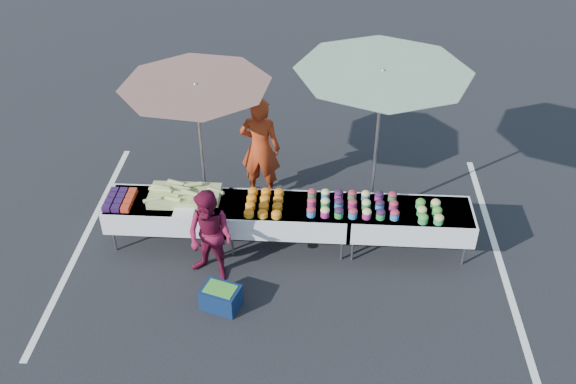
# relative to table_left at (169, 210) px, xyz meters

# --- Properties ---
(ground) EXTENTS (80.00, 80.00, 0.00)m
(ground) POSITION_rel_table_left_xyz_m (1.80, 0.00, -0.58)
(ground) COLOR black
(stripe_left) EXTENTS (0.10, 5.00, 0.00)m
(stripe_left) POSITION_rel_table_left_xyz_m (-1.40, 0.00, -0.58)
(stripe_left) COLOR silver
(stripe_left) RESTS_ON ground
(stripe_right) EXTENTS (0.10, 5.00, 0.00)m
(stripe_right) POSITION_rel_table_left_xyz_m (5.00, 0.00, -0.58)
(stripe_right) COLOR silver
(stripe_right) RESTS_ON ground
(table_left) EXTENTS (1.86, 0.81, 0.75)m
(table_left) POSITION_rel_table_left_xyz_m (0.00, 0.00, 0.00)
(table_left) COLOR white
(table_left) RESTS_ON ground
(table_center) EXTENTS (1.86, 0.81, 0.75)m
(table_center) POSITION_rel_table_left_xyz_m (1.80, 0.00, 0.00)
(table_center) COLOR white
(table_center) RESTS_ON ground
(table_right) EXTENTS (1.86, 0.81, 0.75)m
(table_right) POSITION_rel_table_left_xyz_m (3.60, 0.00, 0.00)
(table_right) COLOR white
(table_right) RESTS_ON ground
(berry_punnets) EXTENTS (0.40, 0.54, 0.08)m
(berry_punnets) POSITION_rel_table_left_xyz_m (-0.71, -0.06, 0.21)
(berry_punnets) COLOR black
(berry_punnets) RESTS_ON table_left
(corn_pile) EXTENTS (1.16, 0.57, 0.26)m
(corn_pile) POSITION_rel_table_left_xyz_m (0.24, 0.04, 0.26)
(corn_pile) COLOR #9EB65D
(corn_pile) RESTS_ON table_left
(plastic_bags) EXTENTS (0.30, 0.25, 0.05)m
(plastic_bags) POSITION_rel_table_left_xyz_m (0.30, -0.30, 0.19)
(plastic_bags) COLOR white
(plastic_bags) RESTS_ON table_left
(carrot_bowls) EXTENTS (0.55, 0.69, 0.11)m
(carrot_bowls) POSITION_rel_table_left_xyz_m (1.45, -0.01, 0.22)
(carrot_bowls) COLOR orange
(carrot_bowls) RESTS_ON table_center
(potato_cups) EXTENTS (1.34, 0.58, 0.16)m
(potato_cups) POSITION_rel_table_left_xyz_m (2.75, 0.00, 0.25)
(potato_cups) COLOR #2974C3
(potato_cups) RESTS_ON table_right
(bean_baskets) EXTENTS (0.36, 0.50, 0.15)m
(bean_baskets) POSITION_rel_table_left_xyz_m (3.86, -0.10, 0.24)
(bean_baskets) COLOR green
(bean_baskets) RESTS_ON table_right
(vendor) EXTENTS (0.72, 0.52, 1.83)m
(vendor) POSITION_rel_table_left_xyz_m (1.26, 1.31, 0.33)
(vendor) COLOR #AF3414
(vendor) RESTS_ON ground
(customer) EXTENTS (0.87, 0.79, 1.46)m
(customer) POSITION_rel_table_left_xyz_m (0.75, -0.75, 0.15)
(customer) COLOR maroon
(customer) RESTS_ON ground
(umbrella_left) EXTENTS (2.78, 2.78, 2.32)m
(umbrella_left) POSITION_rel_table_left_xyz_m (0.40, 0.80, 1.52)
(umbrella_left) COLOR black
(umbrella_left) RESTS_ON ground
(umbrella_right) EXTENTS (2.59, 2.59, 2.62)m
(umbrella_right) POSITION_rel_table_left_xyz_m (3.09, 0.80, 1.79)
(umbrella_right) COLOR black
(umbrella_right) RESTS_ON ground
(storage_bin) EXTENTS (0.59, 0.51, 0.33)m
(storage_bin) POSITION_rel_table_left_xyz_m (0.96, -1.36, -0.41)
(storage_bin) COLOR #0E2147
(storage_bin) RESTS_ON ground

